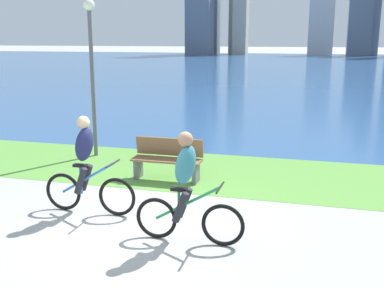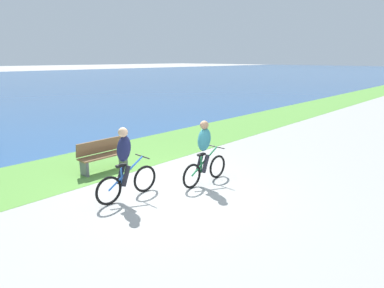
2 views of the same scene
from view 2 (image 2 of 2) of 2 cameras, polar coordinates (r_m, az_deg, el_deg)
The scene contains 5 objects.
ground_plane at distance 8.31m, azimuth -3.79°, elevation -7.97°, with size 300.00×300.00×0.00m, color #9E9E99.
grass_strip_bayside at distance 10.87m, azimuth -15.97°, elevation -2.95°, with size 120.00×3.21×0.01m, color #59933D.
cyclist_lead at distance 8.44m, azimuth 2.19°, elevation -1.55°, with size 1.67×0.52×1.69m.
cyclist_trailing at distance 7.66m, azimuth -11.63°, elevation -3.52°, with size 1.70×0.52×1.71m.
bench_near_path at distance 9.92m, azimuth -15.35°, elevation -1.90°, with size 1.50×0.47×0.90m.
Camera 2 is at (-5.19, -5.64, 3.21)m, focal length 30.40 mm.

